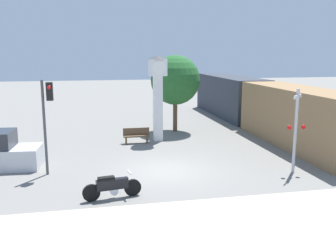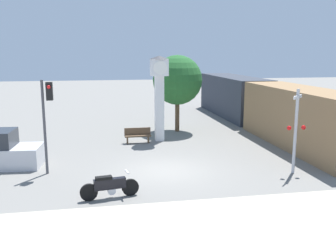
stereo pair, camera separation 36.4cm
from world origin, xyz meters
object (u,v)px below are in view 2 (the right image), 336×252
motorcycle (110,186)px  freight_train (261,105)px  bench (138,135)px  street_tree (177,80)px  traffic_light (47,110)px  railroad_crossing_signal (296,128)px  clock_tower (159,85)px

motorcycle → freight_train: 16.34m
freight_train → bench: 9.91m
street_tree → bench: 5.27m
traffic_light → street_tree: 11.14m
freight_train → bench: bearing=-161.4°
motorcycle → freight_train: size_ratio=0.10×
freight_train → bench: (-9.32, -3.14, -1.21)m
motorcycle → railroad_crossing_signal: size_ratio=0.58×
clock_tower → bench: 3.30m
clock_tower → traffic_light: (-5.93, -5.58, -0.52)m
motorcycle → freight_train: (11.26, 11.77, 1.23)m
railroad_crossing_signal → street_tree: (-3.34, 10.05, 1.47)m
motorcycle → bench: bearing=67.9°
clock_tower → railroad_crossing_signal: 9.11m
traffic_light → bench: (4.52, 5.15, -2.43)m
freight_train → railroad_crossing_signal: bearing=-105.9°
motorcycle → freight_train: bearing=36.8°
clock_tower → bench: size_ratio=3.28×
railroad_crossing_signal → bench: bearing=132.2°
clock_tower → street_tree: bearing=56.8°
freight_train → street_tree: street_tree is taller
traffic_light → street_tree: bearing=46.9°
motorcycle → street_tree: (5.02, 11.61, 3.09)m
clock_tower → bench: clock_tower is taller
freight_train → traffic_light: traffic_light is taller
railroad_crossing_signal → motorcycle: bearing=-169.4°
traffic_light → railroad_crossing_signal: size_ratio=1.10×
clock_tower → railroad_crossing_signal: clock_tower is taller
street_tree → bench: (-3.08, -2.98, -3.08)m
street_tree → railroad_crossing_signal: bearing=-71.6°
clock_tower → traffic_light: clock_tower is taller
motorcycle → street_tree: size_ratio=0.42×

